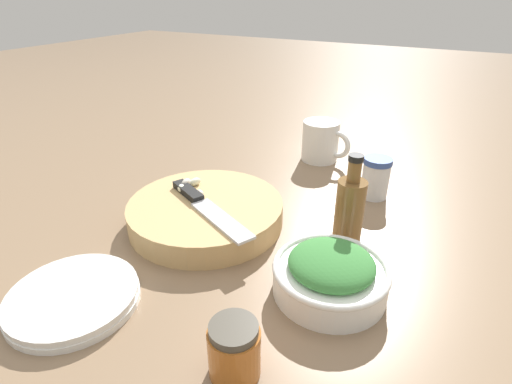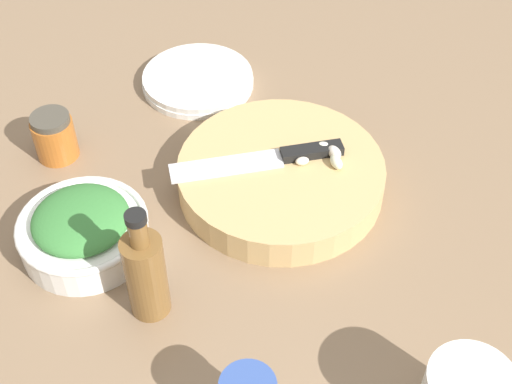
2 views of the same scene
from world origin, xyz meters
TOP-DOWN VIEW (x-y plane):
  - ground_plane at (0.00, 0.00)m, footprint 5.00×5.00m
  - cutting_board at (0.06, -0.10)m, footprint 0.28×0.28m
  - chef_knife at (0.08, -0.09)m, footprint 0.13×0.23m
  - garlic_cloves at (0.03, -0.16)m, footprint 0.06×0.06m
  - herb_bowl at (0.13, 0.16)m, footprint 0.17×0.17m
  - spice_jar at (-0.19, 0.15)m, footprint 0.06×0.06m
  - coffee_mug at (-0.33, -0.02)m, footprint 0.09×0.13m
  - plate_stack at (0.32, -0.14)m, footprint 0.18×0.18m
  - honey_jar at (0.31, 0.11)m, footprint 0.06×0.06m
  - oil_bottle at (-0.00, 0.15)m, footprint 0.05×0.05m

SIDE VIEW (x-z plane):
  - ground_plane at x=0.00m, z-range 0.00..0.00m
  - plate_stack at x=0.32m, z-range 0.00..0.02m
  - cutting_board at x=0.06m, z-range 0.00..0.04m
  - herb_bowl at x=0.13m, z-range 0.00..0.07m
  - honey_jar at x=0.31m, z-range 0.00..0.07m
  - spice_jar at x=-0.19m, z-range 0.00..0.09m
  - chef_knife at x=0.08m, z-range 0.04..0.05m
  - coffee_mug at x=-0.33m, z-range 0.00..0.10m
  - garlic_cloves at x=0.03m, z-range 0.04..0.06m
  - oil_bottle at x=0.00m, z-range -0.02..0.15m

